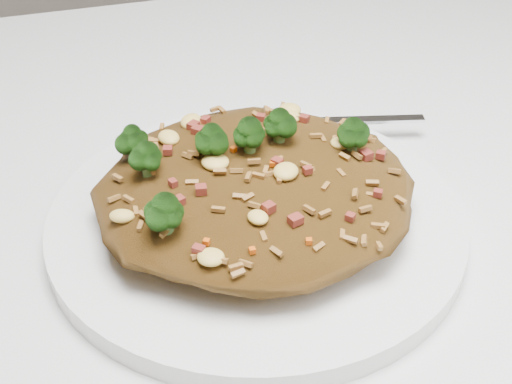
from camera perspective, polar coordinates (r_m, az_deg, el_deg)
dining_table at (r=0.50m, az=-7.93°, el=-12.46°), size 1.20×0.80×0.75m
plate at (r=0.45m, az=0.00°, el=-2.28°), size 0.26×0.26×0.01m
fried_rice at (r=0.43m, az=-0.11°, el=1.18°), size 0.19×0.18×0.06m
fork at (r=0.53m, az=5.63°, el=5.66°), size 0.16×0.05×0.00m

